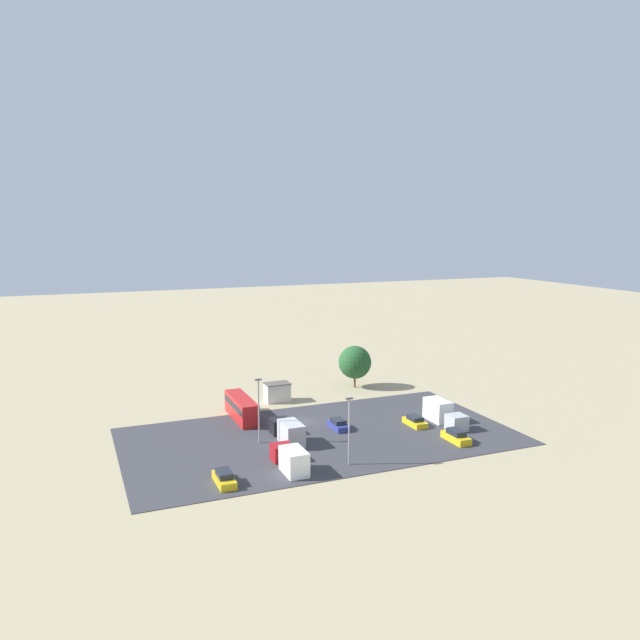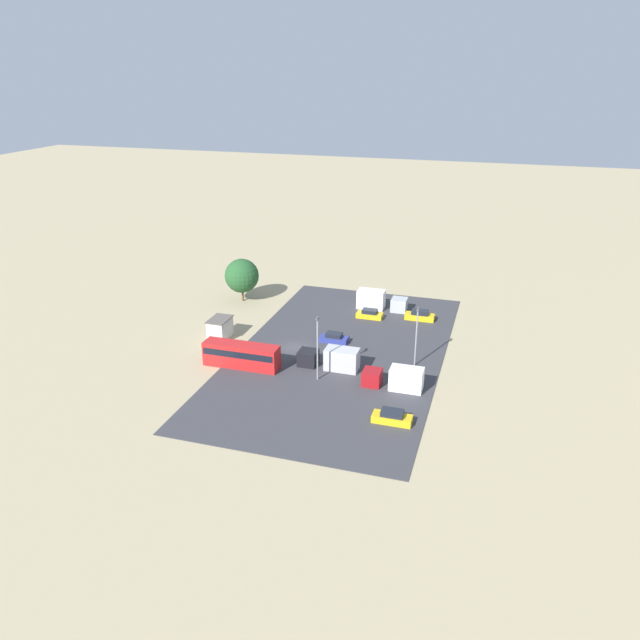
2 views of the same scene
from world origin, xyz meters
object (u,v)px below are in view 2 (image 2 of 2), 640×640
at_px(parked_truck_0, 397,379).
at_px(shed_building, 220,328).
at_px(parked_truck_2, 379,301).
at_px(parked_car_3, 334,338).
at_px(parked_car_2, 420,316).
at_px(parked_car_1, 392,417).
at_px(parked_truck_1, 332,359).
at_px(bus, 241,354).
at_px(parked_car_0, 370,314).

bearing_deg(parked_truck_0, shed_building, 74.52).
relative_size(parked_truck_0, parked_truck_2, 0.92).
height_order(parked_car_3, parked_truck_2, parked_truck_2).
bearing_deg(parked_car_2, shed_building, 120.04).
distance_m(parked_car_1, parked_car_2, 32.47).
height_order(parked_car_1, parked_car_3, parked_car_1).
xyz_separation_m(parked_car_2, parked_truck_0, (24.05, 0.68, 0.65)).
relative_size(parked_car_1, parked_car_2, 0.98).
distance_m(parked_car_3, parked_truck_1, 8.76).
height_order(parked_car_1, parked_truck_2, parked_truck_2).
relative_size(parked_truck_0, parked_truck_1, 0.92).
bearing_deg(parked_car_3, shed_building, -78.14).
xyz_separation_m(shed_building, parked_car_3, (-3.57, 16.97, -0.91)).
relative_size(parked_car_3, parked_truck_0, 0.54).
bearing_deg(parked_car_3, bus, -40.37).
distance_m(shed_building, parked_truck_2, 27.91).
xyz_separation_m(shed_building, parked_car_2, (-16.14, 27.91, -0.82)).
height_order(shed_building, parked_truck_0, shed_building).
xyz_separation_m(bus, parked_car_0, (-22.58, 12.82, -1.19)).
distance_m(shed_building, parked_car_0, 24.67).
relative_size(bus, parked_car_1, 2.29).
height_order(parked_car_0, parked_truck_0, parked_truck_0).
relative_size(parked_car_0, parked_truck_2, 0.50).
bearing_deg(parked_car_1, parked_car_2, -176.87).
distance_m(shed_building, parked_car_1, 33.86).
distance_m(parked_car_2, parked_truck_1, 22.80).
bearing_deg(parked_truck_2, parked_truck_0, 16.78).
relative_size(parked_car_0, parked_truck_1, 0.51).
bearing_deg(shed_building, parked_truck_2, 132.78).
xyz_separation_m(parked_car_2, parked_truck_2, (-2.82, -7.42, 0.76)).
xyz_separation_m(bus, parked_car_3, (-11.62, 9.88, -1.20)).
height_order(parked_truck_0, parked_truck_2, parked_truck_2).
distance_m(parked_truck_1, parked_truck_2, 23.89).
distance_m(parked_car_0, parked_car_1, 32.32).
bearing_deg(bus, shed_building, -138.62).
bearing_deg(shed_building, parked_car_2, 120.04).
bearing_deg(parked_car_2, parked_car_1, -176.87).
bearing_deg(parked_truck_2, parked_truck_1, -3.24).
xyz_separation_m(parked_car_0, parked_truck_0, (22.45, 8.68, 0.74)).
xyz_separation_m(parked_car_3, parked_truck_2, (-15.39, 3.51, 0.86)).
distance_m(parked_car_0, parked_car_2, 8.15).
bearing_deg(parked_truck_1, parked_car_2, -22.65).
bearing_deg(parked_car_1, bus, -110.02).
height_order(bus, parked_truck_0, bus).
relative_size(parked_car_2, parked_truck_1, 0.56).
distance_m(parked_car_0, parked_truck_0, 24.08).
bearing_deg(parked_car_2, parked_truck_0, -178.37).
xyz_separation_m(parked_car_1, parked_truck_1, (-11.39, -10.55, 0.73)).
bearing_deg(parked_car_2, parked_truck_1, 157.35).
distance_m(shed_building, bus, 10.74).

